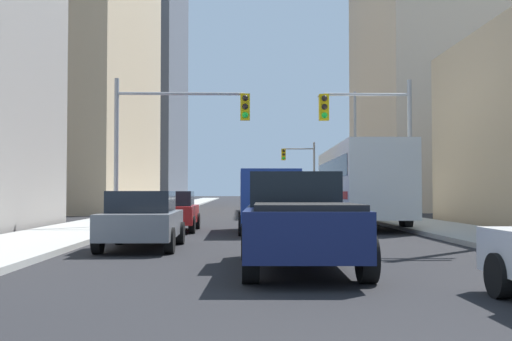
{
  "coord_description": "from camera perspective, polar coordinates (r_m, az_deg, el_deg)",
  "views": [
    {
      "loc": [
        -1.01,
        -3.22,
        1.51
      ],
      "look_at": [
        0.0,
        32.61,
        2.74
      ],
      "focal_mm": 43.14,
      "sensor_mm": 36.0,
      "label": 1
    }
  ],
  "objects": [
    {
      "name": "sedan_beige",
      "position": [
        43.67,
        4.48,
        -2.92
      ],
      "size": [
        1.95,
        4.24,
        1.52
      ],
      "color": "#C6B793",
      "rests_on": "ground"
    },
    {
      "name": "sedan_red",
      "position": [
        23.55,
        -7.81,
        -3.73
      ],
      "size": [
        1.95,
        4.21,
        1.52
      ],
      "color": "maroon",
      "rests_on": "ground"
    },
    {
      "name": "pickup_truck_navy",
      "position": [
        12.02,
        3.91,
        -4.69
      ],
      "size": [
        2.21,
        5.47,
        1.9
      ],
      "color": "#141E4C",
      "rests_on": "ground"
    },
    {
      "name": "building_left_mid_office",
      "position": [
        55.2,
        -21.28,
        10.87
      ],
      "size": [
        20.29,
        25.75,
        27.29
      ],
      "primitive_type": "cube",
      "color": "tan",
      "rests_on": "ground"
    },
    {
      "name": "building_left_far_tower",
      "position": [
        95.53,
        -13.67,
        13.68
      ],
      "size": [
        21.58,
        28.72,
        54.37
      ],
      "primitive_type": "cube",
      "color": "#4C515B",
      "rests_on": "ground"
    },
    {
      "name": "street_lamp_right",
      "position": [
        37.21,
        8.62,
        2.72
      ],
      "size": [
        2.31,
        0.32,
        7.5
      ],
      "color": "gray",
      "rests_on": "ground"
    },
    {
      "name": "city_bus",
      "position": [
        27.32,
        9.53,
        -1.05
      ],
      "size": [
        2.94,
        11.59,
        3.4
      ],
      "color": "silver",
      "rests_on": "ground"
    },
    {
      "name": "building_right_mid_block",
      "position": [
        55.26,
        18.56,
        7.99
      ],
      "size": [
        15.89,
        18.07,
        21.92
      ],
      "primitive_type": "cube",
      "color": "#B7A893",
      "rests_on": "ground"
    },
    {
      "name": "sidewalk_left",
      "position": [
        53.56,
        -7.95,
        -3.48
      ],
      "size": [
        3.31,
        160.0,
        0.15
      ],
      "primitive_type": "cube",
      "color": "#9E9E99",
      "rests_on": "ground"
    },
    {
      "name": "traffic_signal_near_right",
      "position": [
        25.06,
        10.57,
        3.87
      ],
      "size": [
        3.74,
        0.44,
        6.0
      ],
      "color": "gray",
      "rests_on": "ground"
    },
    {
      "name": "sedan_grey",
      "position": [
        16.46,
        -10.49,
        -4.49
      ],
      "size": [
        1.95,
        4.22,
        1.52
      ],
      "color": "slate",
      "rests_on": "ground"
    },
    {
      "name": "traffic_signal_far_right",
      "position": [
        55.96,
        4.12,
        0.6
      ],
      "size": [
        3.07,
        0.44,
        6.0
      ],
      "color": "gray",
      "rests_on": "ground"
    },
    {
      "name": "cargo_van_blue",
      "position": [
        22.57,
        1.1,
        -2.52
      ],
      "size": [
        2.16,
        5.22,
        2.26
      ],
      "color": "navy",
      "rests_on": "ground"
    },
    {
      "name": "traffic_signal_near_left",
      "position": [
        24.64,
        -7.43,
        4.13
      ],
      "size": [
        5.38,
        0.44,
        6.0
      ],
      "color": "gray",
      "rests_on": "ground"
    },
    {
      "name": "sidewalk_right",
      "position": [
        53.82,
        6.86,
        -3.48
      ],
      "size": [
        3.31,
        160.0,
        0.15
      ],
      "primitive_type": "cube",
      "color": "#9E9E99",
      "rests_on": "ground"
    }
  ]
}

